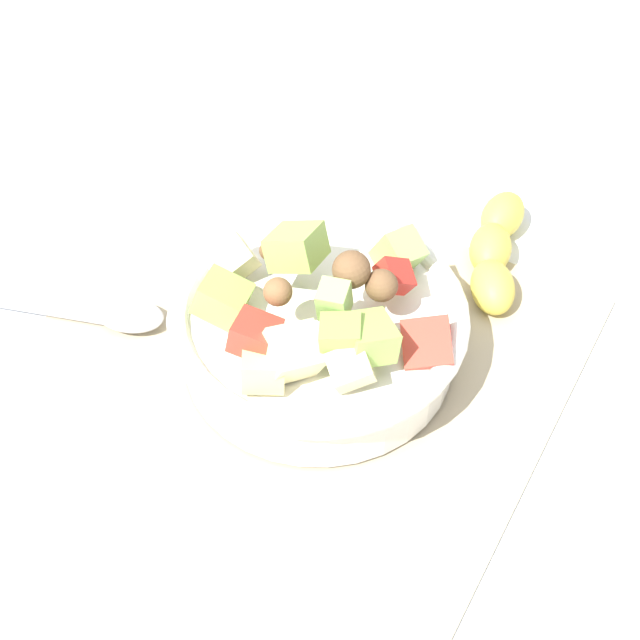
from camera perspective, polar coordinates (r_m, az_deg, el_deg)
The scene contains 5 objects.
ground_plane at distance 0.73m, azimuth -1.16°, elevation -2.03°, with size 2.40×2.40×0.00m, color silver.
placemat at distance 0.72m, azimuth -1.17°, elevation -1.88°, with size 0.40×0.35×0.01m, color tan.
salad_bowl at distance 0.69m, azimuth 0.00°, elevation -0.28°, with size 0.23×0.23×0.12m.
serving_spoon at distance 0.77m, azimuth -14.53°, elevation 0.66°, with size 0.20×0.09×0.01m.
banana_whole at distance 0.80m, azimuth 11.00°, elevation 4.38°, with size 0.08×0.15×0.04m.
Camera 1 is at (0.25, -0.40, 0.55)m, focal length 50.74 mm.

